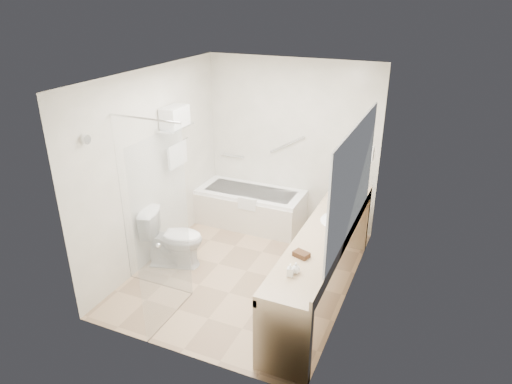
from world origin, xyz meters
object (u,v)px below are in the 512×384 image
at_px(amenity_basket, 301,254).
at_px(vanity_counter, 323,250).
at_px(bathtub, 251,207).
at_px(toilet, 173,238).
at_px(water_bottle_left, 332,213).

bearing_deg(amenity_basket, vanity_counter, 81.07).
distance_m(bathtub, vanity_counter, 2.09).
xyz_separation_m(toilet, water_bottle_left, (1.95, 0.45, 0.56)).
relative_size(toilet, water_bottle_left, 3.95).
height_order(bathtub, water_bottle_left, water_bottle_left).
height_order(vanity_counter, amenity_basket, vanity_counter).
height_order(vanity_counter, water_bottle_left, water_bottle_left).
bearing_deg(amenity_basket, toilet, 165.71).
bearing_deg(bathtub, vanity_counter, -42.35).
distance_m(vanity_counter, amenity_basket, 0.60).
bearing_deg(amenity_basket, water_bottle_left, 85.91).
relative_size(bathtub, vanity_counter, 0.59).
relative_size(bathtub, water_bottle_left, 8.09).
xyz_separation_m(bathtub, amenity_basket, (1.44, -1.94, 0.60)).
bearing_deg(vanity_counter, amenity_basket, -98.93).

